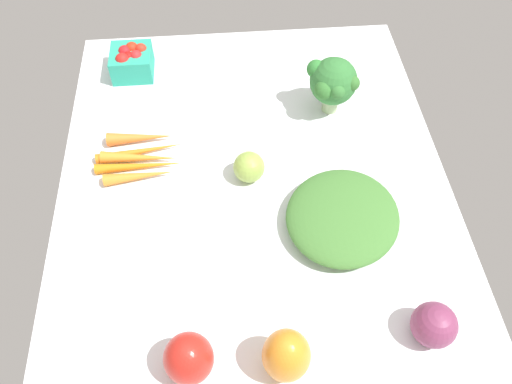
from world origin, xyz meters
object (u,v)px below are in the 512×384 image
object	(u,v)px
leafy_greens_clump	(343,216)
bell_pepper_orange	(286,356)
carrot_bunch	(140,156)
heirloom_tomato_green	(249,167)
red_onion_center	(434,325)
berry_basket	(132,61)
bell_pepper_red	(189,358)
broccoli_head	(333,82)

from	to	relation	value
leafy_greens_clump	bell_pepper_orange	size ratio (longest dim) A/B	2.11
carrot_bunch	heirloom_tomato_green	world-z (taller)	heirloom_tomato_green
leafy_greens_clump	bell_pepper_orange	bearing A→B (deg)	152.06
red_onion_center	berry_basket	xyz separation A→B (cm)	(67.89, 50.40, -0.13)
red_onion_center	carrot_bunch	size ratio (longest dim) A/B	0.40
leafy_greens_clump	bell_pepper_red	world-z (taller)	bell_pepper_red
carrot_bunch	berry_basket	world-z (taller)	berry_basket
carrot_bunch	berry_basket	size ratio (longest dim) A/B	1.96
berry_basket	heirloom_tomato_green	distance (cm)	41.35
broccoli_head	berry_basket	bearing A→B (deg)	69.60
bell_pepper_orange	heirloom_tomato_green	bearing A→B (deg)	3.92
red_onion_center	leafy_greens_clump	bearing A→B (deg)	24.63
red_onion_center	heirloom_tomato_green	world-z (taller)	red_onion_center
berry_basket	heirloom_tomato_green	xyz separation A→B (cm)	(-33.42, -24.34, -0.41)
leafy_greens_clump	bell_pepper_orange	distance (cm)	28.75
leafy_greens_clump	berry_basket	xyz separation A→B (cm)	(45.96, 40.35, 0.94)
bell_pepper_red	bell_pepper_orange	size ratio (longest dim) A/B	0.88
berry_basket	broccoli_head	xyz separation A→B (cm)	(-16.04, -43.13, 4.40)
leafy_greens_clump	broccoli_head	world-z (taller)	broccoli_head
bell_pepper_red	red_onion_center	xyz separation A→B (cm)	(2.37, -37.73, -0.93)
bell_pepper_red	carrot_bunch	world-z (taller)	bell_pepper_red
red_onion_center	berry_basket	world-z (taller)	red_onion_center
heirloom_tomato_green	broccoli_head	xyz separation A→B (cm)	(17.39, -18.79, 4.81)
bell_pepper_red	heirloom_tomato_green	distance (cm)	38.67
leafy_greens_clump	bell_pepper_orange	world-z (taller)	bell_pepper_orange
bell_pepper_orange	berry_basket	size ratio (longest dim) A/B	1.13
carrot_bunch	berry_basket	distance (cm)	27.52
red_onion_center	heirloom_tomato_green	bearing A→B (deg)	37.09
berry_basket	heirloom_tomato_green	size ratio (longest dim) A/B	1.49
leafy_greens_clump	bell_pepper_orange	xyz separation A→B (cm)	(-25.29, 13.42, 2.64)
red_onion_center	heirloom_tomato_green	size ratio (longest dim) A/B	1.18
bell_pepper_red	berry_basket	bearing A→B (deg)	10.23
red_onion_center	heirloom_tomato_green	xyz separation A→B (cm)	(34.47, 26.06, -0.54)
leafy_greens_clump	carrot_bunch	size ratio (longest dim) A/B	1.22
carrot_bunch	broccoli_head	xyz separation A→B (cm)	(11.24, -40.27, 6.66)
heirloom_tomato_green	broccoli_head	bearing A→B (deg)	-47.22
leafy_greens_clump	heirloom_tomato_green	world-z (taller)	heirloom_tomato_green
red_onion_center	berry_basket	distance (cm)	84.56
bell_pepper_red	bell_pepper_orange	distance (cm)	14.31
leafy_greens_clump	broccoli_head	size ratio (longest dim) A/B	1.69
bell_pepper_red	carrot_bunch	bearing A→B (deg)	12.86
leafy_greens_clump	red_onion_center	bearing A→B (deg)	-155.37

